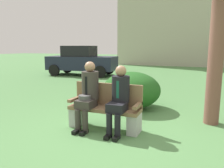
% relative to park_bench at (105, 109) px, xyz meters
% --- Properties ---
extents(ground_plane, '(80.00, 80.00, 0.00)m').
position_rel_park_bench_xyz_m(ground_plane, '(0.19, -0.25, -0.40)').
color(ground_plane, '#52864B').
extents(park_bench, '(1.44, 0.44, 0.90)m').
position_rel_park_bench_xyz_m(park_bench, '(0.00, 0.00, 0.00)').
color(park_bench, brown).
rests_on(park_bench, ground).
extents(seated_man_left, '(0.34, 0.72, 1.34)m').
position_rel_park_bench_xyz_m(seated_man_left, '(-0.32, -0.12, 0.34)').
color(seated_man_left, '#38332D').
rests_on(seated_man_left, ground).
extents(seated_man_right, '(0.34, 0.72, 1.28)m').
position_rel_park_bench_xyz_m(seated_man_right, '(0.33, -0.12, 0.32)').
color(seated_man_right, black).
rests_on(seated_man_right, ground).
extents(shrub_near_bench, '(1.56, 1.43, 0.97)m').
position_rel_park_bench_xyz_m(shrub_near_bench, '(0.03, 1.66, 0.09)').
color(shrub_near_bench, '#22591E').
rests_on(shrub_near_bench, ground).
extents(parked_car_near, '(4.04, 2.03, 1.68)m').
position_rel_park_bench_xyz_m(parked_car_near, '(-4.69, 7.24, 0.44)').
color(parked_car_near, '#1E2338').
rests_on(parked_car_near, ground).
extents(building_backdrop, '(12.64, 8.57, 9.42)m').
position_rel_park_bench_xyz_m(building_backdrop, '(0.51, 19.30, 4.33)').
color(building_backdrop, '#B9B19E').
rests_on(building_backdrop, ground).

